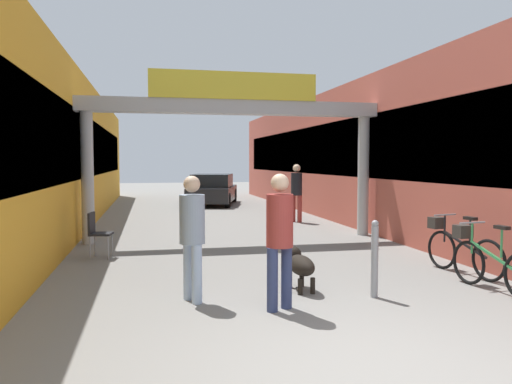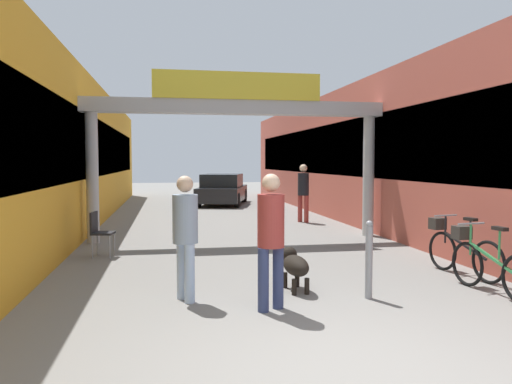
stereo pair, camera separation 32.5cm
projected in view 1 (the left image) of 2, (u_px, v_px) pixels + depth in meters
The scene contains 13 objects.
ground_plane at pixel (373, 369), 4.51m from camera, with size 80.00×80.00×0.00m, color gray.
storefront_left at pixel (37, 155), 14.07m from camera, with size 3.00×26.00×4.13m.
storefront_right at pixel (372, 156), 16.17m from camera, with size 3.00×26.00×4.13m.
arcade_sign_gateway at pixel (233, 123), 11.87m from camera, with size 7.40×0.47×3.97m.
pedestrian_with_dog at pixel (280, 232), 6.26m from camera, with size 0.46×0.46×1.73m.
pedestrian_companion at pixel (192, 230), 6.64m from camera, with size 0.45×0.45×1.69m.
pedestrian_carrying_crate at pixel (297, 189), 15.36m from camera, with size 0.48×0.48×1.79m.
dog_on_leash at pixel (299, 264), 7.30m from camera, with size 0.36×0.82×0.59m.
bicycle_green_nearest at pixel (488, 261), 7.23m from camera, with size 0.46×1.68×0.98m.
bicycle_black_second at pixel (459, 248), 8.34m from camera, with size 0.48×1.67×0.98m.
bollard_post_metal at pixel (375, 258), 6.87m from camera, with size 0.10×0.10×1.08m.
cafe_chair_black_nearer at pixel (97, 230), 9.68m from camera, with size 0.46×0.46×0.89m.
parked_car_black at pixel (213, 190), 21.57m from camera, with size 2.70×4.31×1.33m.
Camera 1 is at (-1.95, -4.08, 1.88)m, focal length 35.00 mm.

